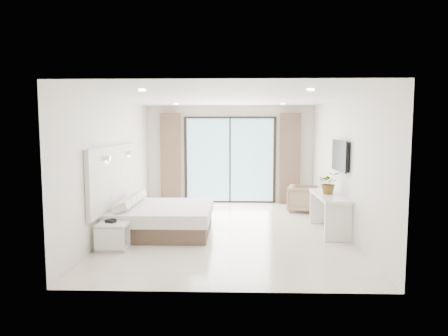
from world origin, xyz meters
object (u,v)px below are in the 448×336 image
(console_desk, at_px, (329,204))
(armchair, at_px, (303,197))
(bed, at_px, (161,218))
(nightstand, at_px, (113,237))

(console_desk, xyz_separation_m, armchair, (-0.19, 1.99, -0.20))
(bed, distance_m, console_desk, 3.39)
(armchair, bearing_deg, nightstand, 145.06)
(bed, distance_m, nightstand, 1.32)
(nightstand, distance_m, armchair, 5.04)
(armchair, bearing_deg, bed, 138.13)
(console_desk, height_order, armchair, console_desk)
(nightstand, height_order, console_desk, console_desk)
(console_desk, bearing_deg, armchair, 95.45)
(armchair, bearing_deg, console_desk, -160.29)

